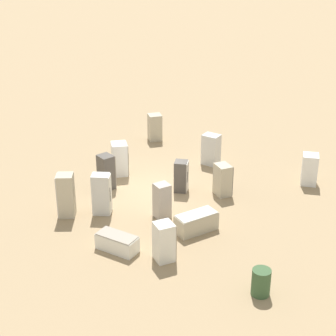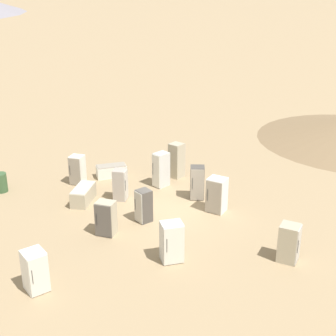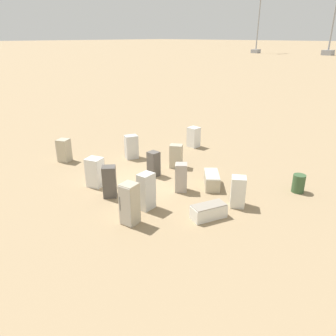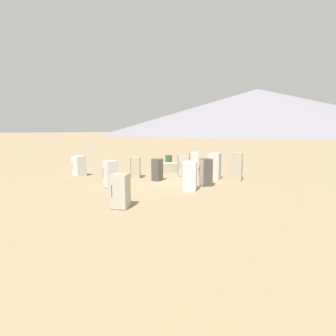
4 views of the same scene
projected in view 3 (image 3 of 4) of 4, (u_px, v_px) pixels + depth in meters
The scene contains 17 objects.
ground_plane at pixel (138, 182), 18.17m from camera, with size 1000.00×1000.00×0.00m, color #9E8460.
power_pylon_2 at pixel (332, 27), 128.60m from camera, with size 11.69×4.01×33.41m.
power_pylon_3 at pixel (257, 33), 145.15m from camera, with size 9.55×3.27×27.28m.
discarded_fridge_0 at pixel (238, 192), 15.37m from camera, with size 0.93×0.92×1.49m.
discarded_fridge_1 at pixel (109, 182), 16.27m from camera, with size 0.89×0.89×1.62m.
discarded_fridge_2 at pixel (194, 137), 23.65m from camera, with size 0.72×0.79×1.45m.
discarded_fridge_3 at pixel (64, 150), 20.92m from camera, with size 0.91×0.93×1.46m.
discarded_fridge_4 at pixel (181, 177), 16.86m from camera, with size 0.83×0.83×1.51m.
discarded_fridge_5 at pixel (131, 147), 21.43m from camera, with size 0.97×0.91×1.55m.
discarded_fridge_6 at pixel (212, 180), 17.48m from camera, with size 1.74×1.66×0.77m.
discarded_fridge_7 at pixel (154, 164), 18.74m from camera, with size 0.61×0.58×1.45m.
discarded_fridge_8 at pixel (146, 191), 15.09m from camera, with size 0.82×0.62×1.77m.
discarded_fridge_9 at pixel (130, 204), 13.86m from camera, with size 0.80×0.76×1.86m.
discarded_fridge_10 at pixel (176, 156), 19.96m from camera, with size 0.92×0.95×1.44m.
discarded_fridge_11 at pixel (95, 172), 17.42m from camera, with size 0.97×0.99×1.58m.
discarded_fridge_12 at pixel (209, 211), 14.50m from camera, with size 1.71×1.21×0.65m.
rusty_barrel at pixel (299, 183), 16.86m from camera, with size 0.63×0.63×0.95m.
Camera 3 is at (-10.77, -12.66, 7.56)m, focal length 35.00 mm.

